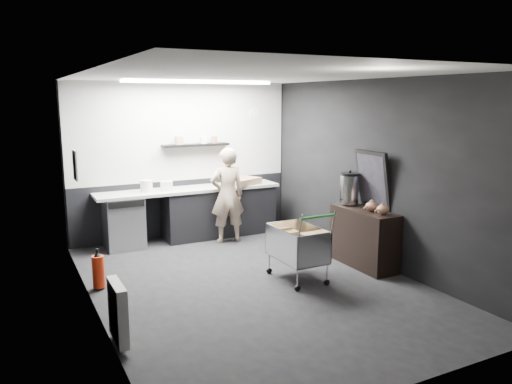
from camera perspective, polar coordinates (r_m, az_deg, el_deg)
name	(u,v)px	position (r m, az deg, el deg)	size (l,w,h in m)	color
floor	(253,283)	(6.73, -0.36, -10.41)	(5.50, 5.50, 0.00)	black
ceiling	(253,75)	(6.29, -0.39, 13.21)	(5.50, 5.50, 0.00)	silver
wall_back	(183,160)	(8.89, -8.37, 3.63)	(5.50, 5.50, 0.00)	black
wall_front	(408,235)	(4.16, 16.97, -4.71)	(5.50, 5.50, 0.00)	black
wall_left	(90,197)	(5.77, -18.41, -0.57)	(5.50, 5.50, 0.00)	black
wall_right	(375,173)	(7.47, 13.47, 2.13)	(5.50, 5.50, 0.00)	black
kitchen_wall_panel	(182,132)	(8.82, -8.42, 6.83)	(3.95, 0.02, 1.70)	silver
dado_panel	(184,207)	(9.01, -8.19, -1.76)	(3.95, 0.02, 1.00)	black
floating_shelf	(196,145)	(8.81, -6.91, 5.36)	(1.20, 0.22, 0.04)	black
wall_clock	(254,113)	(9.34, -0.19, 8.99)	(0.20, 0.20, 0.03)	silver
poster	(75,165)	(7.02, -19.99, 2.90)	(0.02, 0.30, 0.40)	white
poster_red_band	(75,160)	(7.01, -19.98, 3.47)	(0.01, 0.22, 0.10)	red
radiator	(118,312)	(5.22, -15.51, -13.10)	(0.10, 0.50, 0.60)	silver
ceiling_strip	(199,82)	(7.98, -6.50, 12.38)	(2.40, 0.20, 0.04)	white
prep_counter	(198,212)	(8.78, -6.68, -2.34)	(3.20, 0.61, 0.90)	black
person	(227,195)	(8.44, -3.29, -0.37)	(0.59, 0.39, 1.62)	beige
shopping_cart	(297,246)	(6.76, 4.73, -6.17)	(0.54, 0.90, 0.99)	silver
sideboard	(363,229)	(7.46, 12.17, -4.21)	(0.48, 1.12, 1.68)	black
fire_extinguisher	(98,270)	(6.78, -17.57, -8.54)	(0.16, 0.16, 0.51)	red
cardboard_box	(243,181)	(8.96, -1.55, 1.25)	(0.57, 0.43, 0.11)	#93704E
pink_tub	(146,186)	(8.42, -12.41, 0.67)	(0.20, 0.20, 0.20)	#F5D4DD
white_container	(167,186)	(8.46, -10.19, 0.68)	(0.18, 0.14, 0.16)	silver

